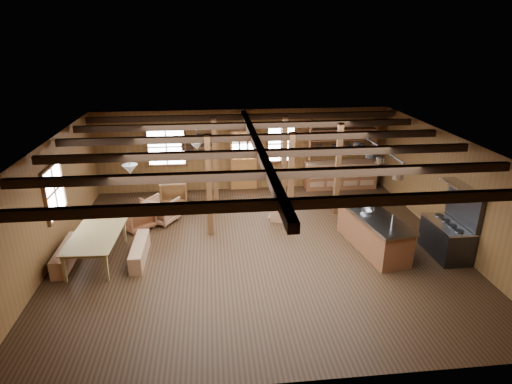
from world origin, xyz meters
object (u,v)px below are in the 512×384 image
Objects in this scene: commercial_range at (449,233)px; armchair_b at (174,191)px; kitchen_island at (373,231)px; armchair_c at (162,210)px; armchair_a at (136,216)px; dining_table at (99,248)px.

armchair_b is (-7.02, 4.27, -0.20)m from commercial_range.
kitchen_island reaches higher than armchair_c.
commercial_range is 2.09× the size of armchair_b.
commercial_range is (1.74, -0.53, 0.12)m from kitchen_island.
kitchen_island reaches higher than armchair_a.
kitchen_island is at bearing -88.00° from dining_table.
armchair_a is 1.01× the size of armchair_c.
armchair_b is 1.06× the size of armchair_c.
dining_table is 2.43× the size of armchair_a.
armchair_a is 0.95× the size of armchair_b.
dining_table is at bearing 65.16° from armchair_b.
kitchen_island is at bearing -171.36° from armchair_c.
armchair_b is (1.53, 3.69, 0.04)m from dining_table.
armchair_c is (-0.23, -1.53, -0.02)m from armchair_b.
kitchen_island reaches higher than dining_table.
armchair_c reaches higher than dining_table.
kitchen_island is 6.46m from armchair_a.
armchair_a is (-7.93, 2.37, -0.22)m from commercial_range.
kitchen_island is 3.02× the size of armchair_b.
commercial_range is 8.57m from dining_table.
armchair_b reaches higher than armchair_c.
armchair_a is at bearing 59.54° from armchair_c.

